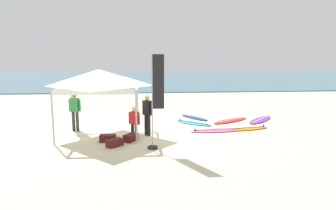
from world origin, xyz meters
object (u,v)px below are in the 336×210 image
at_px(surfboard_cyan, 193,123).
at_px(banner_flag, 156,105).
at_px(surfboard_red, 230,121).
at_px(person_black, 147,112).
at_px(surfboard_navy, 194,118).
at_px(gear_bag_on_sand, 115,143).
at_px(surfboard_purple, 260,120).
at_px(person_green, 75,109).
at_px(canopy_tent, 99,78).
at_px(person_red, 134,119).
at_px(gear_bag_near_tent, 108,138).
at_px(gear_bag_by_pole, 131,138).
at_px(surfboard_pink, 217,130).
at_px(surfboard_orange, 248,128).

distance_m(surfboard_cyan, banner_flag, 4.61).
distance_m(surfboard_red, person_black, 5.00).
distance_m(surfboard_navy, gear_bag_on_sand, 6.11).
bearing_deg(surfboard_purple, person_green, -170.60).
distance_m(surfboard_cyan, gear_bag_on_sand, 4.95).
bearing_deg(person_green, canopy_tent, -23.95).
bearing_deg(surfboard_red, surfboard_purple, 2.43).
xyz_separation_m(person_red, banner_flag, (0.82, -2.06, 0.92)).
relative_size(canopy_tent, person_green, 1.87).
bearing_deg(banner_flag, person_green, 140.44).
bearing_deg(gear_bag_near_tent, banner_flag, -28.67).
height_order(surfboard_cyan, gear_bag_near_tent, gear_bag_near_tent).
distance_m(surfboard_navy, surfboard_purple, 3.41).
distance_m(surfboard_red, person_red, 5.32).
xyz_separation_m(canopy_tent, person_black, (1.97, -0.49, -1.40)).
distance_m(surfboard_red, gear_bag_on_sand, 6.72).
distance_m(surfboard_cyan, person_green, 5.61).
bearing_deg(gear_bag_near_tent, person_black, 27.65).
relative_size(surfboard_navy, gear_bag_by_pole, 3.27).
height_order(surfboard_red, person_red, person_red).
relative_size(surfboard_navy, surfboard_red, 0.83).
xyz_separation_m(surfboard_navy, person_green, (-5.71, -2.33, 0.95)).
xyz_separation_m(surfboard_pink, gear_bag_near_tent, (-4.63, -1.32, 0.10)).
height_order(gear_bag_near_tent, gear_bag_on_sand, same).
xyz_separation_m(person_black, gear_bag_near_tent, (-1.55, -0.81, -0.85)).
bearing_deg(surfboard_red, gear_bag_on_sand, -144.70).
xyz_separation_m(person_red, gear_bag_by_pole, (-0.12, -1.04, -0.52)).
height_order(surfboard_orange, person_green, person_green).
relative_size(surfboard_cyan, gear_bag_on_sand, 3.11).
distance_m(banner_flag, gear_bag_by_pole, 2.00).
height_order(surfboard_pink, surfboard_orange, same).
height_order(canopy_tent, surfboard_red, canopy_tent).
distance_m(surfboard_orange, gear_bag_by_pole, 5.44).
bearing_deg(surfboard_purple, person_black, -156.81).
bearing_deg(canopy_tent, gear_bag_on_sand, -69.09).
bearing_deg(gear_bag_by_pole, surfboard_purple, 26.75).
relative_size(person_green, person_black, 1.00).
relative_size(surfboard_orange, person_black, 1.24).
relative_size(canopy_tent, gear_bag_on_sand, 5.33).
bearing_deg(surfboard_cyan, person_black, -138.17).
xyz_separation_m(surfboard_cyan, gear_bag_near_tent, (-3.83, -2.86, 0.10)).
distance_m(person_black, gear_bag_on_sand, 2.08).
distance_m(person_black, banner_flag, 1.92).
bearing_deg(person_green, person_black, -17.88).
xyz_separation_m(surfboard_red, gear_bag_by_pole, (-4.93, -3.22, 0.10)).
xyz_separation_m(banner_flag, gear_bag_on_sand, (-1.50, 0.37, -1.43)).
distance_m(surfboard_red, gear_bag_by_pole, 5.89).
xyz_separation_m(surfboard_red, person_green, (-7.41, -1.42, 0.95)).
relative_size(surfboard_cyan, banner_flag, 0.55).
distance_m(person_green, person_red, 2.73).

